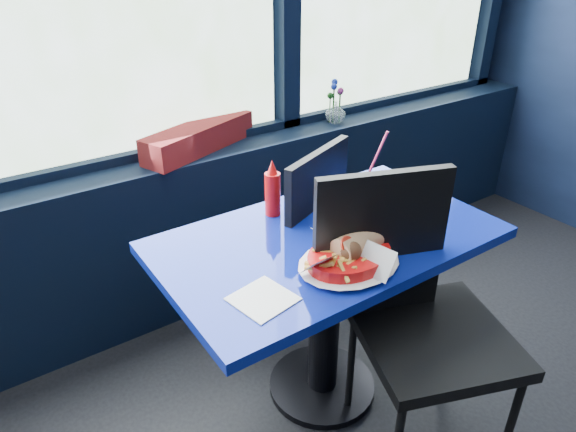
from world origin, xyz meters
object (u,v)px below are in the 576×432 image
at_px(chair_near_front, 412,305).
at_px(ketchup_bottle, 273,191).
at_px(near_table, 326,277).
at_px(soda_cup, 369,195).
at_px(planter_box, 199,137).
at_px(food_basket, 351,255).
at_px(chair_near_back, 308,231).
at_px(flower_vase, 336,110).

height_order(chair_near_front, ketchup_bottle, chair_near_front).
distance_m(near_table, soda_cup, 0.34).
height_order(planter_box, ketchup_bottle, ketchup_bottle).
bearing_deg(food_basket, chair_near_back, 84.97).
bearing_deg(food_basket, ketchup_bottle, 109.54).
bearing_deg(chair_near_front, chair_near_back, 106.26).
bearing_deg(ketchup_bottle, planter_box, 88.60).
bearing_deg(soda_cup, near_table, -170.98).
bearing_deg(chair_near_front, food_basket, 161.85).
distance_m(chair_near_back, food_basket, 0.60).
height_order(flower_vase, soda_cup, soda_cup).
relative_size(near_table, chair_near_back, 1.23).
relative_size(chair_near_back, food_basket, 2.67).
xyz_separation_m(ketchup_bottle, soda_cup, (0.29, -0.21, -0.01)).
relative_size(near_table, chair_near_front, 1.14).
relative_size(chair_near_back, soda_cup, 2.92).
xyz_separation_m(chair_near_back, ketchup_bottle, (-0.23, -0.08, 0.29)).
relative_size(planter_box, soda_cup, 1.81).
height_order(near_table, chair_near_front, chair_near_front).
bearing_deg(chair_near_front, near_table, 128.20).
height_order(chair_near_front, chair_near_back, chair_near_front).
xyz_separation_m(near_table, ketchup_bottle, (-0.08, 0.24, 0.28)).
distance_m(chair_near_back, planter_box, 0.68).
xyz_separation_m(planter_box, soda_cup, (0.27, -0.86, -0.03)).
bearing_deg(food_basket, chair_near_front, -20.96).
distance_m(chair_near_back, soda_cup, 0.40).
distance_m(planter_box, ketchup_bottle, 0.65).
relative_size(near_table, flower_vase, 5.23).
bearing_deg(chair_near_back, soda_cup, 79.89).
xyz_separation_m(chair_near_front, chair_near_back, (0.05, 0.64, -0.04)).
relative_size(chair_near_front, ketchup_bottle, 4.76).
distance_m(food_basket, soda_cup, 0.36).
relative_size(near_table, soda_cup, 3.59).
relative_size(chair_near_back, ketchup_bottle, 4.42).
xyz_separation_m(food_basket, ketchup_bottle, (-0.01, 0.43, 0.06)).
distance_m(chair_near_front, flower_vase, 1.35).
height_order(chair_near_back, planter_box, chair_near_back).
bearing_deg(chair_near_back, ketchup_bottle, -3.85).
distance_m(near_table, flower_vase, 1.15).
relative_size(planter_box, food_basket, 1.65).
bearing_deg(ketchup_bottle, near_table, -72.68).
distance_m(chair_near_back, ketchup_bottle, 0.37).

